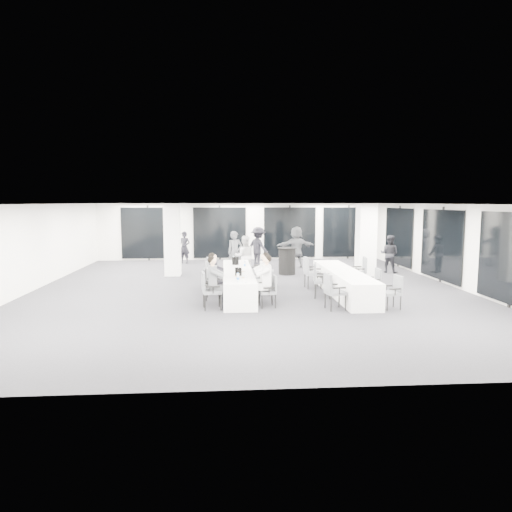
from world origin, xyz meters
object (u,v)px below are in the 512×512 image
at_px(standing_guest_a, 235,250).
at_px(chair_main_right_far, 260,268).
at_px(chair_main_left_second, 210,283).
at_px(chair_main_right_fourth, 263,275).
at_px(chair_side_right_mid, 374,281).
at_px(chair_main_right_second, 268,284).
at_px(standing_guest_f, 296,244).
at_px(chair_main_left_near, 209,288).
at_px(ice_bucket_near, 238,272).
at_px(standing_guest_g, 184,245).
at_px(standing_guest_h, 389,251).
at_px(standing_guest_e, 360,245).
at_px(chair_side_right_near, 394,290).
at_px(chair_side_right_far, 360,270).
at_px(chair_main_right_near, 270,289).
at_px(banquet_table_side, 343,282).
at_px(banquet_table_main, 238,282).
at_px(chair_main_left_mid, 211,280).
at_px(ice_bucket_far, 235,261).
at_px(cocktail_table, 287,261).
at_px(standing_guest_c, 258,244).
at_px(chair_main_left_far, 212,269).
at_px(chair_side_left_far, 310,270).
at_px(chair_side_left_near, 333,289).
at_px(standing_guest_b, 245,254).
at_px(chair_main_right_mid, 265,278).
at_px(chair_side_left_mid, 320,278).
at_px(chair_main_left_fourth, 211,274).

bearing_deg(standing_guest_a, chair_main_right_far, -92.86).
xyz_separation_m(chair_main_left_second, chair_main_right_fourth, (1.66, 1.75, -0.06)).
bearing_deg(standing_guest_a, chair_side_right_mid, -70.67).
relative_size(chair_main_right_second, standing_guest_f, 0.45).
height_order(chair_main_left_near, ice_bucket_near, chair_main_left_near).
distance_m(standing_guest_g, standing_guest_h, 9.23).
bearing_deg(standing_guest_e, chair_side_right_near, 153.28).
relative_size(chair_main_right_far, chair_side_right_far, 0.96).
bearing_deg(standing_guest_f, chair_main_left_second, 54.91).
xyz_separation_m(chair_main_left_near, chair_main_right_near, (1.66, 0.14, -0.07)).
bearing_deg(ice_bucket_near, banquet_table_side, 12.93).
distance_m(banquet_table_main, chair_main_left_mid, 0.91).
relative_size(chair_side_right_mid, ice_bucket_far, 3.26).
relative_size(cocktail_table, standing_guest_c, 0.53).
relative_size(chair_main_left_far, chair_main_right_fourth, 1.09).
bearing_deg(standing_guest_a, chair_side_right_far, -60.02).
relative_size(chair_main_left_far, chair_side_left_far, 0.92).
distance_m(banquet_table_main, chair_side_left_near, 3.40).
bearing_deg(chair_side_right_near, banquet_table_main, 52.52).
bearing_deg(standing_guest_c, standing_guest_g, 26.43).
relative_size(chair_side_right_far, standing_guest_f, 0.50).
relative_size(chair_main_left_far, chair_side_left_near, 0.99).
height_order(banquet_table_main, cocktail_table, cocktail_table).
distance_m(chair_main_left_second, chair_main_right_near, 1.78).
xyz_separation_m(chair_side_right_near, standing_guest_g, (-6.39, 9.67, 0.33)).
bearing_deg(ice_bucket_near, chair_main_left_near, -130.28).
bearing_deg(chair_main_left_far, chair_side_left_far, 64.97).
height_order(chair_main_left_second, chair_main_right_second, chair_main_left_second).
relative_size(chair_main_left_second, standing_guest_b, 0.55).
bearing_deg(standing_guest_c, chair_main_left_far, 116.21).
bearing_deg(standing_guest_b, chair_side_right_mid, 135.87).
bearing_deg(standing_guest_f, chair_main_left_near, 57.36).
relative_size(standing_guest_b, standing_guest_g, 1.06).
distance_m(chair_main_right_mid, chair_main_right_fourth, 0.71).
distance_m(chair_side_left_mid, standing_guest_f, 6.36).
bearing_deg(banquet_table_main, chair_side_left_mid, -17.05).
distance_m(chair_main_left_second, chair_side_right_mid, 4.98).
distance_m(chair_main_right_near, chair_main_right_fourth, 2.40).
bearing_deg(chair_main_left_mid, standing_guest_g, -169.83).
bearing_deg(chair_side_right_far, banquet_table_side, 147.23).
distance_m(chair_main_right_mid, standing_guest_h, 6.81).
bearing_deg(chair_side_left_mid, chair_side_right_mid, 103.14).
bearing_deg(chair_side_left_mid, chair_main_left_fourth, -97.09).
bearing_deg(chair_main_right_far, standing_guest_e, -36.62).
bearing_deg(chair_main_left_second, standing_guest_a, 174.10).
relative_size(banquet_table_side, standing_guest_f, 2.43).
distance_m(chair_side_left_near, chair_side_right_mid, 2.29).
bearing_deg(chair_main_right_mid, chair_main_left_second, 113.04).
distance_m(chair_side_right_far, standing_guest_g, 9.19).
xyz_separation_m(chair_main_right_mid, ice_bucket_near, (-0.84, -0.85, 0.35)).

